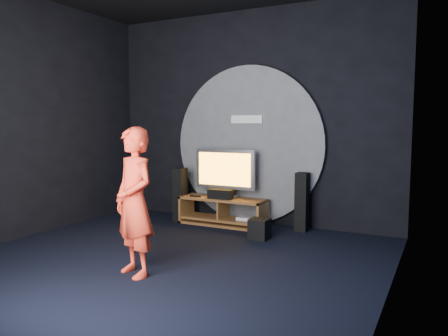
# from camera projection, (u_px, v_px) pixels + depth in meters

# --- Properties ---
(floor) EXTENTS (5.00, 5.00, 0.00)m
(floor) POSITION_uv_depth(u_px,v_px,m) (164.00, 262.00, 5.20)
(floor) COLOR black
(floor) RESTS_ON ground
(back_wall) EXTENTS (5.00, 0.04, 3.50)m
(back_wall) POSITION_uv_depth(u_px,v_px,m) (249.00, 118.00, 7.24)
(back_wall) COLOR black
(back_wall) RESTS_ON ground
(left_wall) EXTENTS (0.04, 5.00, 3.50)m
(left_wall) POSITION_uv_depth(u_px,v_px,m) (16.00, 116.00, 6.16)
(left_wall) COLOR black
(left_wall) RESTS_ON ground
(right_wall) EXTENTS (0.04, 5.00, 3.50)m
(right_wall) POSITION_uv_depth(u_px,v_px,m) (393.00, 112.00, 3.89)
(right_wall) COLOR black
(right_wall) RESTS_ON ground
(wall_disc_panel) EXTENTS (2.60, 0.11, 2.60)m
(wall_disc_panel) POSITION_uv_depth(u_px,v_px,m) (248.00, 145.00, 7.23)
(wall_disc_panel) COLOR #515156
(wall_disc_panel) RESTS_ON ground
(media_console) EXTENTS (1.44, 0.45, 0.45)m
(media_console) POSITION_uv_depth(u_px,v_px,m) (223.00, 213.00, 7.11)
(media_console) COLOR olive
(media_console) RESTS_ON ground
(tv) EXTENTS (1.04, 0.22, 0.79)m
(tv) POSITION_uv_depth(u_px,v_px,m) (225.00, 171.00, 7.10)
(tv) COLOR #B2B2B9
(tv) RESTS_ON media_console
(center_speaker) EXTENTS (0.40, 0.15, 0.15)m
(center_speaker) POSITION_uv_depth(u_px,v_px,m) (220.00, 194.00, 6.99)
(center_speaker) COLOR black
(center_speaker) RESTS_ON media_console
(remote) EXTENTS (0.18, 0.05, 0.02)m
(remote) POSITION_uv_depth(u_px,v_px,m) (195.00, 196.00, 7.18)
(remote) COLOR black
(remote) RESTS_ON media_console
(tower_speaker_left) EXTENTS (0.18, 0.20, 0.91)m
(tower_speaker_left) POSITION_uv_depth(u_px,v_px,m) (180.00, 195.00, 7.38)
(tower_speaker_left) COLOR black
(tower_speaker_left) RESTS_ON ground
(tower_speaker_right) EXTENTS (0.18, 0.20, 0.91)m
(tower_speaker_right) POSITION_uv_depth(u_px,v_px,m) (302.00, 202.00, 6.68)
(tower_speaker_right) COLOR black
(tower_speaker_right) RESTS_ON ground
(subwoofer) EXTENTS (0.27, 0.27, 0.29)m
(subwoofer) POSITION_uv_depth(u_px,v_px,m) (259.00, 229.00, 6.24)
(subwoofer) COLOR black
(subwoofer) RESTS_ON ground
(player) EXTENTS (0.69, 0.58, 1.61)m
(player) POSITION_uv_depth(u_px,v_px,m) (134.00, 202.00, 4.69)
(player) COLOR red
(player) RESTS_ON ground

